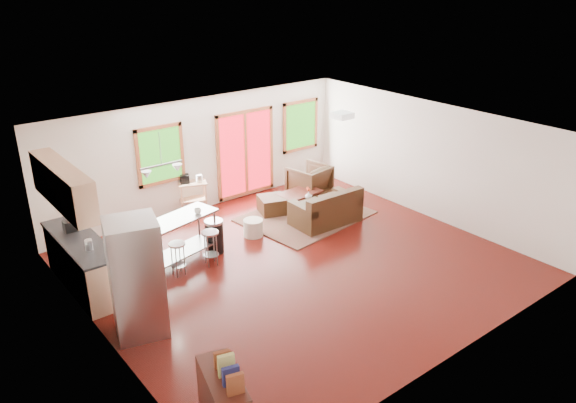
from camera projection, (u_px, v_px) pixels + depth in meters
floor at (298, 265)px, 10.68m from camera, size 7.50×7.00×0.02m
ceiling at (299, 131)px, 9.67m from camera, size 7.50×7.00×0.02m
back_wall at (200, 154)px, 12.72m from camera, size 7.50×0.02×2.60m
left_wall at (95, 264)px, 8.03m from camera, size 0.02×7.00×2.60m
right_wall at (431, 160)px, 12.32m from camera, size 0.02×7.00×2.60m
front_wall at (461, 280)px, 7.64m from camera, size 7.50×0.02×2.60m
window_left at (160, 155)px, 12.03m from camera, size 1.10×0.05×1.30m
french_doors at (246, 153)px, 13.44m from camera, size 1.60×0.05×2.10m
window_right at (301, 126)px, 14.26m from camera, size 1.10×0.05×1.30m
rug at (306, 216)px, 12.71m from camera, size 2.91×2.37×0.03m
loveseat at (327, 210)px, 12.26m from camera, size 1.50×0.87×0.79m
coffee_table at (300, 194)px, 13.03m from camera, size 1.04×0.67×0.40m
armchair at (309, 180)px, 13.66m from camera, size 0.98×0.94×0.89m
ottoman at (273, 205)px, 12.82m from camera, size 0.75×0.75×0.40m
pouf at (253, 228)px, 11.75m from camera, size 0.53×0.53×0.36m
vase at (308, 195)px, 12.60m from camera, size 0.16×0.17×0.28m
cabinets at (77, 240)px, 9.56m from camera, size 0.64×2.24×2.30m
refrigerator at (137, 278)px, 8.38m from camera, size 0.92×0.91×1.88m
island at (180, 232)px, 10.48m from camera, size 1.60×0.92×0.95m
cup at (198, 210)px, 10.51m from camera, size 0.15×0.14×0.13m
bar_stool_a at (155, 254)px, 10.02m from camera, size 0.39×0.39×0.67m
bar_stool_b at (177, 251)px, 10.15m from camera, size 0.31×0.31×0.64m
bar_stool_c at (210, 240)px, 10.49m from camera, size 0.39×0.39×0.69m
trash_can at (214, 236)px, 11.03m from camera, size 0.46×0.46×0.68m
kitchen_cart at (192, 187)px, 12.63m from camera, size 0.73×0.62×0.96m
ceiling_flush at (342, 115)px, 11.05m from camera, size 0.35×0.35×0.12m
pendant_light at (162, 170)px, 9.94m from camera, size 0.80×0.18×0.79m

